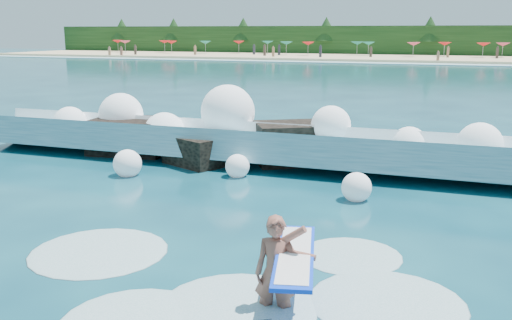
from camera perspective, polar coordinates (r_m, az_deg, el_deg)
The scene contains 11 objects.
ground at distance 12.69m, azimuth -9.57°, elevation -6.66°, with size 200.00×200.00×0.00m, color #083041.
beach at distance 88.65m, azimuth 16.39°, elevation 9.72°, with size 140.00×20.00×0.40m, color tan.
wet_band at distance 77.70m, azimuth 15.80°, elevation 9.27°, with size 140.00×5.00×0.08m, color silver.
treeline at distance 98.56m, azimuth 16.89°, elevation 11.29°, with size 140.00×4.00×5.00m, color black.
breaking_wave at distance 18.58m, azimuth -0.75°, elevation 1.58°, with size 19.01×2.92×1.64m.
rock_cluster at distance 19.21m, azimuth -5.76°, elevation 1.61°, with size 8.48×3.59×1.51m.
surfer_with_board at distance 8.80m, azimuth 2.44°, elevation -10.84°, with size 1.21×2.97×1.80m.
wave_spray at distance 18.70m, azimuth -3.01°, elevation 3.34°, with size 14.98×4.81×2.53m.
surf_foam at distance 9.73m, azimuth -2.36°, elevation -12.72°, with size 9.10×5.77×0.13m.
beach_umbrellas at distance 90.75m, azimuth 16.53°, elevation 11.07°, with size 113.33×6.78×0.50m.
beachgoers at distance 86.50m, azimuth 15.49°, elevation 10.32°, with size 104.90×12.35×1.93m.
Camera 1 is at (6.01, -10.36, 4.19)m, focal length 40.00 mm.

